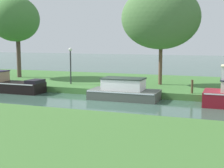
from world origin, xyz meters
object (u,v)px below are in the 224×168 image
at_px(willow_tree_left, 15,19).
at_px(mooring_post_far, 140,86).
at_px(slate_narrowboat, 124,91).
at_px(lamp_post, 70,61).
at_px(willow_tree_centre, 160,18).
at_px(mooring_post_near, 192,87).

bearing_deg(willow_tree_left, mooring_post_far, -16.06).
xyz_separation_m(slate_narrowboat, lamp_post, (-4.86, 2.52, 1.53)).
relative_size(willow_tree_left, willow_tree_centre, 0.98).
xyz_separation_m(mooring_post_near, mooring_post_far, (-3.21, 0.00, -0.13)).
xyz_separation_m(slate_narrowboat, mooring_post_far, (0.63, 1.24, 0.15)).
xyz_separation_m(willow_tree_centre, lamp_post, (-6.10, -1.55, -2.99)).
relative_size(willow_tree_left, mooring_post_far, 12.06).
distance_m(slate_narrowboat, mooring_post_near, 4.04).
bearing_deg(willow_tree_centre, mooring_post_far, -102.16).
xyz_separation_m(willow_tree_left, lamp_post, (6.09, -2.05, -3.17)).
bearing_deg(willow_tree_left, mooring_post_near, -12.71).
distance_m(willow_tree_left, mooring_post_near, 15.79).
bearing_deg(mooring_post_near, slate_narrowboat, -162.14).
height_order(willow_tree_left, willow_tree_centre, willow_tree_centre).
height_order(willow_tree_left, mooring_post_far, willow_tree_left).
relative_size(lamp_post, mooring_post_near, 3.20).
bearing_deg(willow_tree_centre, slate_narrowboat, -106.93).
xyz_separation_m(willow_tree_centre, mooring_post_far, (-0.61, -2.83, -4.37)).
relative_size(lamp_post, mooring_post_far, 4.67).
distance_m(slate_narrowboat, willow_tree_centre, 6.21).
relative_size(slate_narrowboat, mooring_post_far, 7.51).
bearing_deg(willow_tree_left, lamp_post, -18.59).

